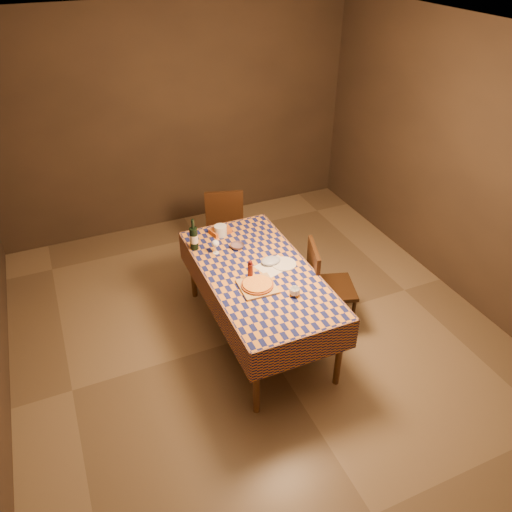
# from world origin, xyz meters

# --- Properties ---
(room) EXTENTS (5.00, 5.10, 2.70)m
(room) POSITION_xyz_m (0.00, 0.00, 1.35)
(room) COLOR brown
(room) RESTS_ON ground
(dining_table) EXTENTS (0.94, 1.84, 0.77)m
(dining_table) POSITION_xyz_m (0.00, 0.00, 0.69)
(dining_table) COLOR brown
(dining_table) RESTS_ON ground
(cutting_board) EXTENTS (0.31, 0.31, 0.02)m
(cutting_board) POSITION_xyz_m (-0.10, -0.22, 0.78)
(cutting_board) COLOR tan
(cutting_board) RESTS_ON dining_table
(pizza) EXTENTS (0.32, 0.32, 0.03)m
(pizza) POSITION_xyz_m (-0.10, -0.22, 0.80)
(pizza) COLOR #924018
(pizza) RESTS_ON cutting_board
(pepper_mill) EXTENTS (0.05, 0.05, 0.20)m
(pepper_mill) POSITION_xyz_m (-0.11, -0.09, 0.86)
(pepper_mill) COLOR #471012
(pepper_mill) RESTS_ON dining_table
(bowl) EXTENTS (0.17, 0.17, 0.04)m
(bowl) POSITION_xyz_m (-0.03, 0.42, 0.79)
(bowl) COLOR #624A53
(bowl) RESTS_ON dining_table
(wine_glass) EXTENTS (0.07, 0.07, 0.14)m
(wine_glass) POSITION_xyz_m (-0.25, 0.42, 0.87)
(wine_glass) COLOR white
(wine_glass) RESTS_ON dining_table
(wine_bottle) EXTENTS (0.08, 0.08, 0.32)m
(wine_bottle) POSITION_xyz_m (-0.41, 0.58, 0.89)
(wine_bottle) COLOR black
(wine_bottle) RESTS_ON dining_table
(deli_tub) EXTENTS (0.16, 0.16, 0.10)m
(deli_tub) POSITION_xyz_m (-0.10, 0.71, 0.82)
(deli_tub) COLOR silver
(deli_tub) RESTS_ON dining_table
(takeout_container) EXTENTS (0.22, 0.18, 0.05)m
(takeout_container) POSITION_xyz_m (-0.09, 0.74, 0.79)
(takeout_container) COLOR #B05017
(takeout_container) RESTS_ON dining_table
(white_plate) EXTENTS (0.29, 0.29, 0.01)m
(white_plate) POSITION_xyz_m (0.25, -0.00, 0.78)
(white_plate) COLOR silver
(white_plate) RESTS_ON dining_table
(tumbler) EXTENTS (0.11, 0.11, 0.07)m
(tumbler) POSITION_xyz_m (0.14, -0.44, 0.81)
(tumbler) COLOR white
(tumbler) RESTS_ON dining_table
(flour_patch) EXTENTS (0.35, 0.30, 0.00)m
(flour_patch) POSITION_xyz_m (0.16, 0.01, 0.77)
(flour_patch) COLOR silver
(flour_patch) RESTS_ON dining_table
(flour_bag) EXTENTS (0.20, 0.16, 0.05)m
(flour_bag) POSITION_xyz_m (0.15, 0.07, 0.80)
(flour_bag) COLOR #92A0BB
(flour_bag) RESTS_ON dining_table
(chair_far) EXTENTS (0.53, 0.53, 0.93)m
(chair_far) POSITION_xyz_m (0.19, 1.39, 0.52)
(chair_far) COLOR black
(chair_far) RESTS_ON ground
(chair_right) EXTENTS (0.54, 0.53, 0.93)m
(chair_right) POSITION_xyz_m (0.63, -0.11, 0.52)
(chair_right) COLOR black
(chair_right) RESTS_ON ground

